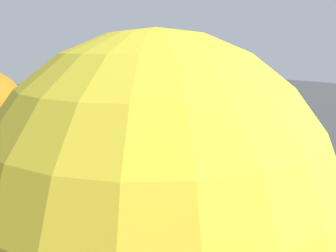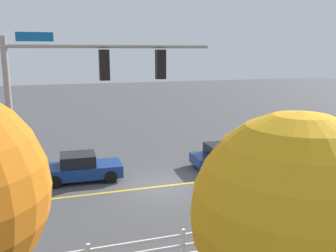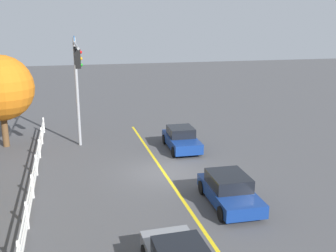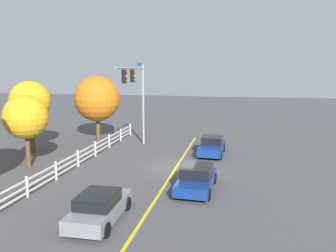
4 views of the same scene
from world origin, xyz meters
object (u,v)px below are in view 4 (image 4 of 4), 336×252
car_1 (196,178)px  car_2 (212,146)px  tree_2 (26,117)px  tree_4 (30,102)px  car_0 (100,207)px  tree_0 (97,99)px

car_1 → car_2: 8.12m
tree_2 → tree_4: 4.65m
car_2 → tree_4: 14.75m
car_0 → tree_2: 10.92m
tree_0 → tree_4: size_ratio=1.05×
tree_0 → tree_2: bearing=174.3°
car_0 → tree_0: 18.14m
car_1 → tree_4: 15.61m
car_2 → tree_2: size_ratio=0.81×
car_2 → tree_0: tree_0 is taller
car_1 → car_2: (8.12, -0.21, 0.01)m
car_1 → tree_2: 12.20m
tree_0 → tree_4: 6.43m
car_0 → car_1: bearing=-37.8°
tree_0 → tree_4: (-5.55, 3.24, 0.22)m
tree_2 → tree_4: bearing=29.8°
car_0 → tree_4: size_ratio=0.71×
car_2 → car_1: bearing=0.7°
car_1 → tree_4: size_ratio=0.72×
car_0 → tree_0: (16.40, 7.08, 3.21)m
car_2 → tree_0: bearing=-105.3°
car_2 → tree_2: 13.67m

